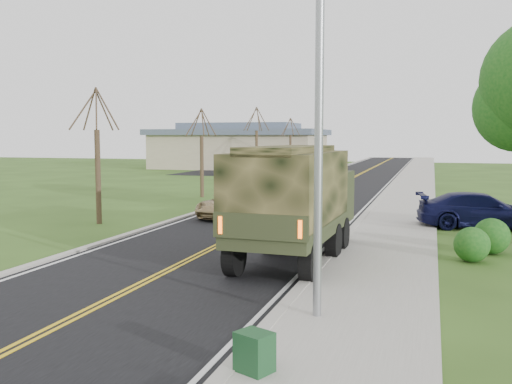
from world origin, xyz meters
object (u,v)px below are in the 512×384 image
at_px(military_truck, 295,196).
at_px(utility_box_far, 254,352).
at_px(sedan_silver, 307,178).
at_px(pickup_navy, 480,210).
at_px(suv_champagne, 232,204).

xyz_separation_m(military_truck, utility_box_far, (1.41, -8.68, -1.64)).
xyz_separation_m(sedan_silver, utility_box_far, (6.96, -36.44, -0.20)).
bearing_deg(pickup_navy, suv_champagne, 81.29).
height_order(suv_champagne, pickup_navy, pickup_navy).
bearing_deg(suv_champagne, pickup_navy, 7.44).
bearing_deg(suv_champagne, military_truck, -51.70).
relative_size(military_truck, suv_champagne, 1.59).
bearing_deg(sedan_silver, military_truck, -85.55).
xyz_separation_m(suv_champagne, pickup_navy, (11.27, -0.04, 0.12)).
relative_size(suv_champagne, sedan_silver, 1.22).
height_order(military_truck, pickup_navy, military_truck).
bearing_deg(military_truck, sedan_silver, 103.18).
height_order(military_truck, suv_champagne, military_truck).
relative_size(suv_champagne, pickup_navy, 0.88).
relative_size(military_truck, pickup_navy, 1.40).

